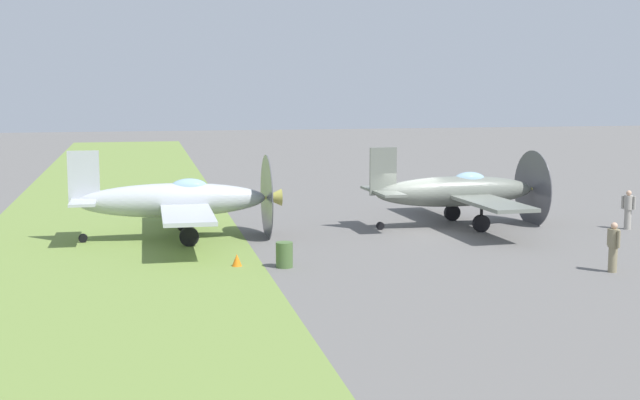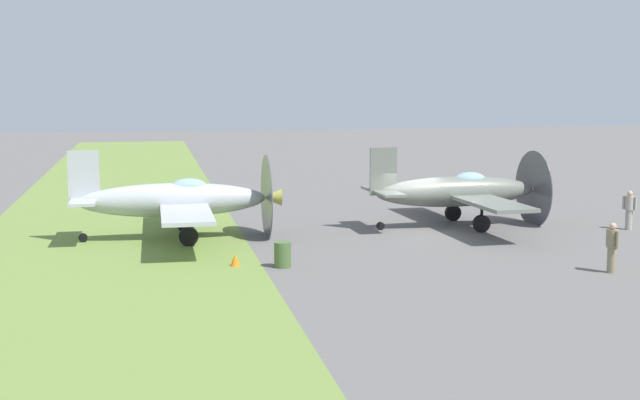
# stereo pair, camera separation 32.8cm
# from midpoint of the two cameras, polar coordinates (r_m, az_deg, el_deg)

# --- Properties ---
(ground_plane) EXTENTS (160.00, 160.00, 0.00)m
(ground_plane) POSITION_cam_midpoint_polar(r_m,az_deg,el_deg) (38.71, 5.87, -1.99)
(ground_plane) COLOR #605E5B
(grass_verge) EXTENTS (120.00, 11.00, 0.01)m
(grass_verge) POSITION_cam_midpoint_polar(r_m,az_deg,el_deg) (36.98, -13.71, -2.63)
(grass_verge) COLOR olive
(grass_verge) RESTS_ON ground
(airplane_lead) EXTENTS (10.67, 8.45, 3.80)m
(airplane_lead) POSITION_cam_midpoint_polar(r_m,az_deg,el_deg) (39.86, 8.77, 0.56)
(airplane_lead) COLOR slate
(airplane_lead) RESTS_ON ground
(airplane_wingman) EXTENTS (10.88, 8.67, 3.91)m
(airplane_wingman) POSITION_cam_midpoint_polar(r_m,az_deg,el_deg) (36.67, -9.52, -0.01)
(airplane_wingman) COLOR #B2B7BC
(airplane_wingman) RESTS_ON ground
(ground_crew_chief) EXTENTS (0.50, 0.45, 1.73)m
(ground_crew_chief) POSITION_cam_midpoint_polar(r_m,az_deg,el_deg) (41.02, 19.14, -0.54)
(ground_crew_chief) COLOR #9E998E
(ground_crew_chief) RESTS_ON ground
(ground_crew_mechanic) EXTENTS (0.62, 0.38, 1.73)m
(ground_crew_mechanic) POSITION_cam_midpoint_polar(r_m,az_deg,el_deg) (31.66, 18.21, -2.85)
(ground_crew_mechanic) COLOR #847A5B
(ground_crew_mechanic) RESTS_ON ground
(fuel_drum) EXTENTS (0.60, 0.60, 0.90)m
(fuel_drum) POSITION_cam_midpoint_polar(r_m,az_deg,el_deg) (30.95, -2.63, -3.57)
(fuel_drum) COLOR #476633
(fuel_drum) RESTS_ON ground
(runway_marker_cone) EXTENTS (0.36, 0.36, 0.44)m
(runway_marker_cone) POSITION_cam_midpoint_polar(r_m,az_deg,el_deg) (31.31, -5.71, -3.90)
(runway_marker_cone) COLOR orange
(runway_marker_cone) RESTS_ON ground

